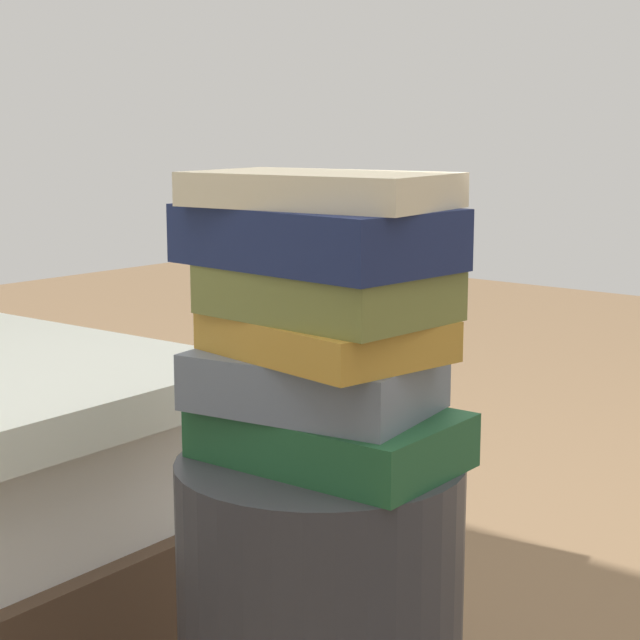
{
  "coord_description": "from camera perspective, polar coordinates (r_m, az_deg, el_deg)",
  "views": [
    {
      "loc": [
        -0.72,
        0.87,
        0.81
      ],
      "look_at": [
        0.0,
        0.0,
        0.6
      ],
      "focal_mm": 59.91,
      "sensor_mm": 36.0,
      "label": 1
    }
  ],
  "objects": [
    {
      "name": "book_ochre",
      "position": [
        1.14,
        0.25,
        -0.84
      ],
      "size": [
        0.27,
        0.21,
        0.04
      ],
      "primitive_type": "cube",
      "rotation": [
        0.0,
        0.0,
        -0.16
      ],
      "color": "#B7842D",
      "rests_on": "book_slate"
    },
    {
      "name": "book_cream",
      "position": [
        1.13,
        -0.19,
        6.99
      ],
      "size": [
        0.29,
        0.19,
        0.04
      ],
      "primitive_type": "cube",
      "rotation": [
        0.0,
        0.0,
        0.12
      ],
      "color": "beige",
      "rests_on": "book_navy"
    },
    {
      "name": "book_forest",
      "position": [
        1.17,
        0.49,
        -6.18
      ],
      "size": [
        0.29,
        0.18,
        0.06
      ],
      "primitive_type": "cube",
      "rotation": [
        0.0,
        0.0,
        0.04
      ],
      "color": "#1E512D",
      "rests_on": "side_table"
    },
    {
      "name": "book_navy",
      "position": [
        1.14,
        -0.25,
        4.49
      ],
      "size": [
        0.3,
        0.2,
        0.06
      ],
      "primitive_type": "cube",
      "rotation": [
        0.0,
        0.0,
        -0.08
      ],
      "color": "#19234C",
      "rests_on": "book_olive"
    },
    {
      "name": "book_olive",
      "position": [
        1.14,
        0.47,
        1.52
      ],
      "size": [
        0.26,
        0.18,
        0.05
      ],
      "primitive_type": "cube",
      "rotation": [
        0.0,
        0.0,
        -0.06
      ],
      "color": "olive",
      "rests_on": "book_ochre"
    },
    {
      "name": "book_slate",
      "position": [
        1.17,
        -0.22,
        -3.23
      ],
      "size": [
        0.27,
        0.21,
        0.06
      ],
      "primitive_type": "cube",
      "rotation": [
        0.0,
        0.0,
        0.16
      ],
      "color": "slate",
      "rests_on": "book_forest"
    }
  ]
}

